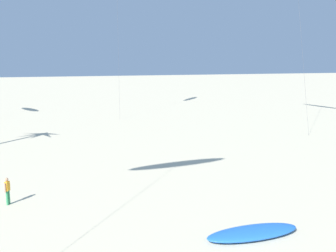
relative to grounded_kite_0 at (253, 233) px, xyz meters
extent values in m
cylinder|color=#4C4C51|center=(-2.65, 39.67, 9.13)|extent=(0.49, 4.83, 18.70)
cylinder|color=#4C4C51|center=(16.91, 24.75, 8.60)|extent=(0.49, 5.35, 17.63)
ellipsoid|color=blue|center=(0.00, 0.00, 0.00)|extent=(5.20, 2.11, 0.43)
ellipsoid|color=orange|center=(0.00, 0.00, 0.02)|extent=(2.40, 1.60, 0.26)
cylinder|color=#338E56|center=(-12.91, 7.30, 0.23)|extent=(0.14, 0.14, 0.90)
cylinder|color=#338E56|center=(-12.83, 7.44, 0.23)|extent=(0.14, 0.14, 0.90)
cube|color=orange|center=(-12.87, 7.37, 0.97)|extent=(0.31, 0.36, 0.58)
cylinder|color=tan|center=(-12.96, 7.18, 0.93)|extent=(0.09, 0.09, 0.56)
cylinder|color=tan|center=(-12.78, 7.56, 0.93)|extent=(0.09, 0.09, 0.56)
sphere|color=tan|center=(-12.87, 7.37, 1.40)|extent=(0.21, 0.21, 0.21)
camera|label=1|loc=(-8.44, -17.95, 9.14)|focal=43.48mm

